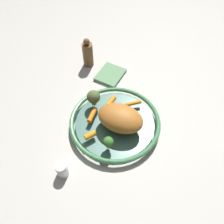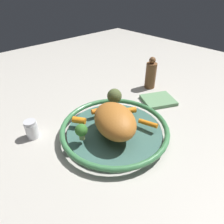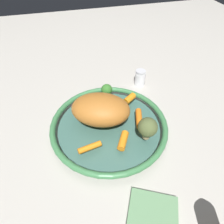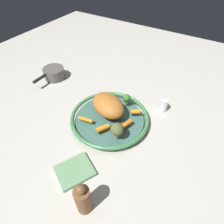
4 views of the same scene
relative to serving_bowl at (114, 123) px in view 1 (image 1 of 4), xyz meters
name	(u,v)px [view 1 (image 1 of 4)]	position (x,y,z in m)	size (l,w,h in m)	color
ground_plane	(114,126)	(0.00, 0.00, -0.02)	(2.26, 2.26, 0.00)	#B7B2A8
serving_bowl	(114,123)	(0.00, 0.00, 0.00)	(0.35, 0.35, 0.04)	#3D665B
roast_chicken_piece	(119,118)	(-0.02, -0.02, 0.06)	(0.17, 0.12, 0.08)	#AF6727
baby_carrot_center	(91,115)	(0.02, 0.09, 0.03)	(0.02, 0.02, 0.07)	orange
baby_carrot_near_rim	(132,103)	(0.08, -0.07, 0.03)	(0.02, 0.02, 0.06)	orange
baby_carrot_left	(110,102)	(0.08, 0.02, 0.03)	(0.02, 0.02, 0.05)	orange
baby_carrot_back	(89,135)	(-0.07, 0.09, 0.03)	(0.02, 0.02, 0.04)	orange
broccoli_floret_large	(92,97)	(0.08, 0.08, 0.06)	(0.05, 0.05, 0.07)	tan
broccoli_floret_small	(107,142)	(-0.11, 0.02, 0.05)	(0.04, 0.04, 0.05)	#99A766
salt_shaker	(61,170)	(-0.20, 0.17, 0.01)	(0.04, 0.04, 0.06)	white
pepper_mill	(87,54)	(0.35, 0.13, 0.04)	(0.05, 0.05, 0.14)	brown
dish_towel	(109,75)	(0.27, 0.02, -0.01)	(0.12, 0.11, 0.01)	#669366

